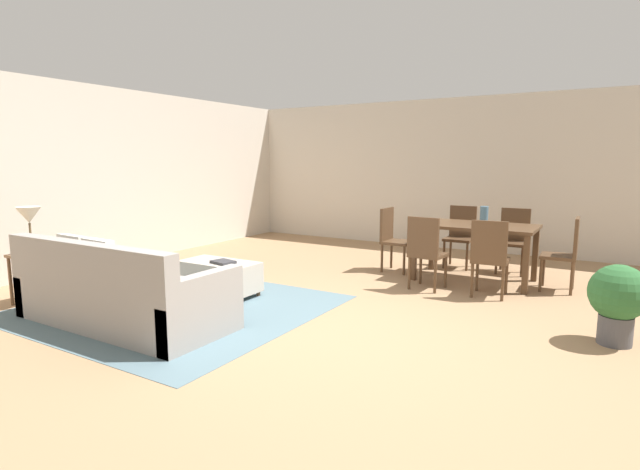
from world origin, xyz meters
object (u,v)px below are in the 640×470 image
side_table (33,264)px  dining_chair_near_right (490,254)px  table_lamp (29,217)px  dining_chair_near_left (426,249)px  ottoman_table (220,276)px  dining_table (475,232)px  dining_chair_head_west (393,236)px  dining_chair_far_right (514,237)px  couch (119,295)px  dining_chair_far_left (461,233)px  potted_plant (618,298)px  dining_chair_head_east (566,250)px  vase_centerpiece (484,215)px  book_on_ottoman (223,262)px

side_table → dining_chair_near_right: dining_chair_near_right is taller
table_lamp → dining_chair_near_left: bearing=38.7°
ottoman_table → table_lamp: size_ratio=1.82×
dining_table → dining_chair_head_west: bearing=-179.1°
dining_table → dining_chair_far_right: dining_chair_far_right is taller
table_lamp → dining_chair_far_right: size_ratio=0.57×
couch → dining_chair_head_west: dining_chair_head_west is taller
dining_table → dining_chair_head_west: (-1.17, -0.02, -0.14)m
dining_chair_far_left → potted_plant: size_ratio=1.29×
dining_chair_head_west → side_table: bearing=-127.4°
dining_chair_far_right → dining_chair_head_west: 1.72m
table_lamp → potted_plant: bearing=18.9°
dining_chair_near_right → dining_chair_head_west: (-1.53, 0.75, 0.00)m
dining_chair_near_right → dining_chair_head_east: (0.74, 0.77, 0.00)m
ottoman_table → dining_chair_head_east: (3.53, 2.30, 0.29)m
couch → potted_plant: (4.18, 1.88, 0.12)m
couch → dining_chair_head_east: 5.13m
couch → dining_chair_near_left: bearing=52.8°
dining_table → ottoman_table: bearing=-136.6°
dining_chair_head_east → dining_chair_head_west: size_ratio=1.00×
dining_table → dining_chair_head_west: dining_chair_head_west is taller
dining_chair_far_left → dining_chair_head_west: 1.11m
dining_chair_near_right → table_lamp: bearing=-146.2°
table_lamp → dining_chair_far_right: 6.20m
dining_table → potted_plant: bearing=-46.3°
ottoman_table → potted_plant: 4.12m
dining_chair_head_west → vase_centerpiece: size_ratio=3.81×
ottoman_table → dining_chair_far_left: 3.70m
ottoman_table → dining_chair_far_left: dining_chair_far_left is taller
dining_chair_head_east → book_on_ottoman: dining_chair_head_east is taller
side_table → vase_centerpiece: bearing=42.5°
side_table → dining_table: 5.38m
side_table → dining_chair_head_east: dining_chair_head_east is taller
side_table → vase_centerpiece: size_ratio=2.36×
dining_table → dining_chair_near_right: 0.86m
potted_plant → dining_chair_near_left: bearing=155.8°
dining_chair_near_left → table_lamp: bearing=-141.3°
dining_chair_far_right → dining_chair_head_west: bearing=-151.7°
side_table → dining_chair_head_east: (5.04, 3.66, 0.07)m
dining_chair_near_left → potted_plant: dining_chair_near_left is taller
table_lamp → dining_chair_head_west: (2.78, 3.63, -0.46)m
couch → vase_centerpiece: size_ratio=9.32×
dining_chair_head_west → vase_centerpiece: bearing=2.9°
couch → book_on_ottoman: (0.21, 1.26, 0.13)m
side_table → potted_plant: size_ratio=0.80×
couch → vase_centerpiece: bearing=54.4°
dining_chair_near_left → dining_chair_far_left: size_ratio=1.00×
dining_chair_far_right → dining_chair_head_east: same height
dining_table → dining_chair_far_left: dining_chair_far_left is taller
dining_chair_far_left → dining_chair_near_right: bearing=-63.9°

